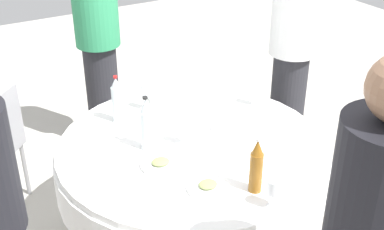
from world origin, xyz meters
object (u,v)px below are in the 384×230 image
Objects in this scene: wine_glass_outer at (146,93)px; person_west at (292,57)px; plate_far at (232,128)px; wine_glass_east at (256,89)px; dining_table at (192,164)px; bottle_clear_mid at (117,100)px; person_near at (99,49)px; wine_glass_inner at (274,188)px; wine_glass_left at (183,127)px; plate_north at (161,164)px; plate_south at (208,187)px; bottle_amber_west at (256,167)px; bottle_clear_near at (146,125)px.

wine_glass_outer is 0.10× the size of person_west.
wine_glass_east is at bearing 31.64° from plate_far.
dining_table is 5.18× the size of bottle_clear_mid.
bottle_clear_mid is 1.00m from person_near.
person_west reaches higher than wine_glass_inner.
bottle_clear_mid is 2.01× the size of wine_glass_left.
wine_glass_outer is 0.76× the size of plate_north.
plate_north is at bearing -166.84° from plate_far.
plate_south is at bearing -110.07° from dining_table.
bottle_amber_west is at bearing -81.39° from wine_glass_left.
wine_glass_inner is at bearing -86.17° from wine_glass_outer.
bottle_clear_mid reaches higher than plate_south.
wine_glass_outer is at bearing 154.29° from wine_glass_east.
person_west is at bearing 22.38° from dining_table.
dining_table is at bearing -85.24° from wine_glass_outer.
wine_glass_inner is (0.04, -0.69, 0.25)m from dining_table.
plate_south is 1.53m from person_west.
plate_north is (-0.86, -0.32, -0.10)m from wine_glass_east.
wine_glass_left is at bearing 98.61° from bottle_amber_west.
plate_far is at bearing -148.36° from wine_glass_east.
bottle_clear_near is 0.24m from plate_north.
wine_glass_left is 0.09× the size of person_west.
person_west is at bearing 0.16° from bottle_clear_mid.
bottle_amber_west reaches higher than wine_glass_outer.
wine_glass_east is (0.64, -0.31, -0.00)m from wine_glass_outer.
wine_glass_left is at bearing 177.95° from plate_far.
wine_glass_left is 0.28m from plate_north.
dining_table is 0.61m from bottle_amber_west.
plate_south is at bearing -82.77° from bottle_clear_mid.
person_west is at bearing 20.72° from wine_glass_left.
wine_glass_outer reaches higher than wine_glass_inner.
wine_glass_inner is 0.70× the size of plate_north.
plate_north is at bearing 117.77° from wine_glass_inner.
wine_glass_outer is 0.10× the size of person_near.
plate_far is (0.32, -0.01, -0.10)m from wine_glass_left.
bottle_clear_near is 0.52m from plate_south.
wine_glass_left is at bearing -63.07° from bottle_clear_mid.
wine_glass_inner reaches higher than plate_north.
bottle_clear_mid is 1.17m from wine_glass_inner.
bottle_amber_west is 1.84× the size of wine_glass_outer.
person_west is (1.14, -0.06, 0.02)m from wine_glass_outer.
plate_north is (-0.11, 0.30, 0.00)m from plate_south.
plate_south is at bearing -77.63° from person_west.
wine_glass_left is (-0.09, 0.56, -0.03)m from bottle_amber_west.
wine_glass_east is at bearing 20.49° from plate_north.
dining_table is at bearing 94.40° from bottle_amber_west.
bottle_clear_near is at bearing 100.75° from plate_south.
bottle_amber_west is 1.00× the size of bottle_clear_mid.
bottle_amber_west is 0.54m from plate_north.
plate_north is at bearing 110.44° from plate_south.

